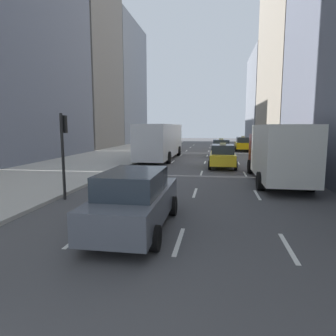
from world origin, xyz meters
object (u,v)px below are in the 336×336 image
Objects in this scene: city_bus at (161,140)px; sedan_black_near at (135,200)px; traffic_light_pole at (63,142)px; taxi_second at (221,148)px; taxi_lead at (222,156)px; box_truck at (277,152)px; taxi_third at (243,144)px.

sedan_black_near is at bearing -81.68° from city_bus.
taxi_second is at bearing 71.02° from traffic_light_pole.
taxi_lead is at bearing 58.44° from traffic_light_pole.
taxi_lead is at bearing -41.75° from city_bus.
sedan_black_near is 5.31m from traffic_light_pole.
box_truck is (8.41, -10.73, -0.08)m from city_bus.
taxi_lead reaches higher than sedan_black_near.
city_bus reaches higher than taxi_lead.
city_bus is at bearing 85.93° from traffic_light_pole.
traffic_light_pole is (-3.95, 3.22, 1.50)m from sedan_black_near.
taxi_second is at bearing 101.04° from box_truck.
taxi_second is 0.38× the size of city_bus.
box_truck is at bearing 56.60° from sedan_black_near.
taxi_third is 30.84m from sedan_black_near.
taxi_second is 20.81m from traffic_light_pole.
taxi_lead is 0.38× the size of city_bus.
city_bus is at bearing 138.25° from taxi_lead.
city_bus is at bearing -147.17° from taxi_second.
box_truck is (2.80, -5.72, 0.83)m from taxi_lead.
taxi_third is 13.96m from city_bus.
sedan_black_near is at bearing -96.99° from taxi_second.
taxi_lead is 1.00× the size of taxi_second.
city_bus reaches higher than taxi_second.
sedan_black_near is 10.20m from box_truck.
sedan_black_near is at bearing -39.20° from traffic_light_pole.
taxi_second is 0.52× the size of box_truck.
traffic_light_pole is (-1.14, -16.00, 0.62)m from city_bus.
taxi_lead is 1.00× the size of taxi_third.
traffic_light_pole reaches higher than box_truck.
sedan_black_near is at bearing -123.40° from box_truck.
traffic_light_pole reaches higher than city_bus.
taxi_third is 0.89× the size of sedan_black_near.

